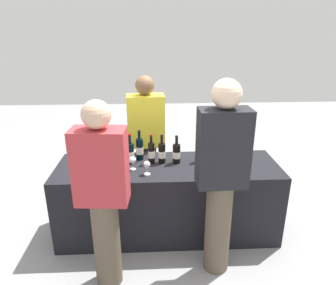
{
  "coord_description": "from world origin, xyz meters",
  "views": [
    {
      "loc": [
        -0.14,
        -2.85,
        2.1
      ],
      "look_at": [
        0.0,
        0.0,
        1.03
      ],
      "focal_mm": 32.88,
      "sensor_mm": 36.0,
      "label": 1
    }
  ],
  "objects_px": {
    "wine_bottle_1": "(130,153)",
    "wine_bottle_4": "(162,153)",
    "wine_bottle_2": "(140,149)",
    "wine_bottle_3": "(151,153)",
    "wine_glass_0": "(97,163)",
    "wine_bottle_5": "(176,153)",
    "server_pouring": "(146,140)",
    "wine_bottle_0": "(109,151)",
    "wine_bottle_6": "(201,152)",
    "wine_glass_1": "(133,160)",
    "guest_0": "(103,193)",
    "menu_board": "(221,153)",
    "guest_1": "(221,175)",
    "wine_glass_2": "(147,165)",
    "wine_glass_3": "(243,162)"
  },
  "relations": [
    {
      "from": "wine_glass_2",
      "to": "wine_bottle_0",
      "type": "bearing_deg",
      "value": 139.28
    },
    {
      "from": "wine_glass_2",
      "to": "server_pouring",
      "type": "bearing_deg",
      "value": 91.34
    },
    {
      "from": "wine_bottle_1",
      "to": "guest_0",
      "type": "xyz_separation_m",
      "value": [
        -0.17,
        -0.77,
        -0.02
      ]
    },
    {
      "from": "wine_bottle_4",
      "to": "guest_0",
      "type": "relative_size",
      "value": 0.19
    },
    {
      "from": "wine_glass_0",
      "to": "guest_1",
      "type": "height_order",
      "value": "guest_1"
    },
    {
      "from": "wine_bottle_3",
      "to": "wine_glass_0",
      "type": "distance_m",
      "value": 0.56
    },
    {
      "from": "wine_glass_3",
      "to": "server_pouring",
      "type": "distance_m",
      "value": 1.19
    },
    {
      "from": "wine_glass_1",
      "to": "wine_glass_3",
      "type": "xyz_separation_m",
      "value": [
        1.07,
        -0.1,
        0.0
      ]
    },
    {
      "from": "guest_1",
      "to": "wine_bottle_5",
      "type": "bearing_deg",
      "value": 114.82
    },
    {
      "from": "wine_bottle_1",
      "to": "wine_bottle_4",
      "type": "height_order",
      "value": "wine_bottle_1"
    },
    {
      "from": "wine_bottle_4",
      "to": "wine_glass_3",
      "type": "relative_size",
      "value": 2.24
    },
    {
      "from": "wine_bottle_2",
      "to": "wine_bottle_3",
      "type": "relative_size",
      "value": 1.04
    },
    {
      "from": "wine_bottle_3",
      "to": "wine_bottle_5",
      "type": "bearing_deg",
      "value": -1.54
    },
    {
      "from": "wine_glass_1",
      "to": "guest_0",
      "type": "xyz_separation_m",
      "value": [
        -0.2,
        -0.63,
        0.0
      ]
    },
    {
      "from": "wine_bottle_0",
      "to": "wine_bottle_3",
      "type": "xyz_separation_m",
      "value": [
        0.44,
        -0.08,
        0.01
      ]
    },
    {
      "from": "wine_bottle_5",
      "to": "wine_glass_1",
      "type": "distance_m",
      "value": 0.46
    },
    {
      "from": "wine_bottle_3",
      "to": "guest_0",
      "type": "bearing_deg",
      "value": -116.46
    },
    {
      "from": "wine_bottle_3",
      "to": "guest_1",
      "type": "bearing_deg",
      "value": -48.31
    },
    {
      "from": "wine_bottle_3",
      "to": "guest_1",
      "type": "height_order",
      "value": "guest_1"
    },
    {
      "from": "wine_glass_3",
      "to": "guest_0",
      "type": "height_order",
      "value": "guest_0"
    },
    {
      "from": "wine_bottle_4",
      "to": "wine_glass_1",
      "type": "relative_size",
      "value": 2.28
    },
    {
      "from": "wine_bottle_5",
      "to": "wine_glass_1",
      "type": "xyz_separation_m",
      "value": [
        -0.44,
        -0.14,
        -0.01
      ]
    },
    {
      "from": "wine_bottle_2",
      "to": "server_pouring",
      "type": "bearing_deg",
      "value": 80.41
    },
    {
      "from": "wine_bottle_1",
      "to": "wine_bottle_5",
      "type": "xyz_separation_m",
      "value": [
        0.48,
        -0.01,
        -0.01
      ]
    },
    {
      "from": "wine_glass_2",
      "to": "guest_1",
      "type": "relative_size",
      "value": 0.08
    },
    {
      "from": "wine_bottle_1",
      "to": "wine_glass_0",
      "type": "distance_m",
      "value": 0.37
    },
    {
      "from": "wine_glass_3",
      "to": "wine_bottle_4",
      "type": "bearing_deg",
      "value": 162.18
    },
    {
      "from": "server_pouring",
      "to": "wine_bottle_5",
      "type": "bearing_deg",
      "value": 119.29
    },
    {
      "from": "wine_bottle_5",
      "to": "guest_1",
      "type": "distance_m",
      "value": 0.73
    },
    {
      "from": "guest_1",
      "to": "menu_board",
      "type": "bearing_deg",
      "value": 75.48
    },
    {
      "from": "wine_glass_1",
      "to": "guest_0",
      "type": "relative_size",
      "value": 0.08
    },
    {
      "from": "wine_bottle_0",
      "to": "guest_1",
      "type": "xyz_separation_m",
      "value": [
        1.03,
        -0.74,
        0.07
      ]
    },
    {
      "from": "wine_bottle_1",
      "to": "wine_bottle_4",
      "type": "xyz_separation_m",
      "value": [
        0.33,
        -0.0,
        -0.0
      ]
    },
    {
      "from": "guest_1",
      "to": "server_pouring",
      "type": "bearing_deg",
      "value": 117.74
    },
    {
      "from": "wine_bottle_1",
      "to": "wine_glass_2",
      "type": "bearing_deg",
      "value": -56.87
    },
    {
      "from": "wine_bottle_6",
      "to": "wine_glass_1",
      "type": "bearing_deg",
      "value": -166.73
    },
    {
      "from": "wine_bottle_4",
      "to": "wine_bottle_5",
      "type": "bearing_deg",
      "value": -3.54
    },
    {
      "from": "wine_glass_1",
      "to": "wine_bottle_3",
      "type": "bearing_deg",
      "value": 37.54
    },
    {
      "from": "wine_bottle_6",
      "to": "menu_board",
      "type": "height_order",
      "value": "wine_bottle_6"
    },
    {
      "from": "wine_bottle_5",
      "to": "guest_1",
      "type": "height_order",
      "value": "guest_1"
    },
    {
      "from": "wine_bottle_3",
      "to": "server_pouring",
      "type": "relative_size",
      "value": 0.19
    },
    {
      "from": "menu_board",
      "to": "wine_bottle_1",
      "type": "bearing_deg",
      "value": -139.11
    },
    {
      "from": "wine_bottle_0",
      "to": "wine_bottle_6",
      "type": "xyz_separation_m",
      "value": [
        0.96,
        -0.06,
        0.0
      ]
    },
    {
      "from": "wine_glass_2",
      "to": "guest_0",
      "type": "distance_m",
      "value": 0.61
    },
    {
      "from": "wine_glass_2",
      "to": "guest_1",
      "type": "distance_m",
      "value": 0.74
    },
    {
      "from": "guest_0",
      "to": "wine_bottle_1",
      "type": "bearing_deg",
      "value": 82.04
    },
    {
      "from": "server_pouring",
      "to": "menu_board",
      "type": "distance_m",
      "value": 1.19
    },
    {
      "from": "wine_bottle_1",
      "to": "wine_bottle_3",
      "type": "relative_size",
      "value": 1.03
    },
    {
      "from": "wine_bottle_2",
      "to": "guest_0",
      "type": "bearing_deg",
      "value": -106.5
    },
    {
      "from": "wine_bottle_5",
      "to": "wine_bottle_2",
      "type": "bearing_deg",
      "value": 164.0
    }
  ]
}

